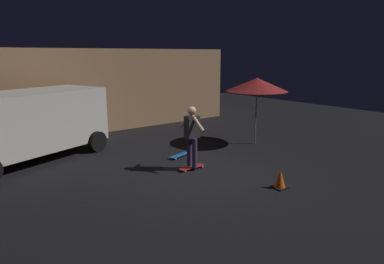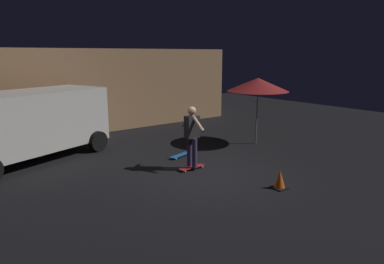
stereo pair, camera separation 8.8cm
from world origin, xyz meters
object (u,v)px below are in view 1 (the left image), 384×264
skateboard_spare (180,155)px  traffic_cone (280,179)px  skateboard_ridden (192,167)px  skater (192,132)px  parked_van (26,122)px  patio_umbrella (257,85)px

skateboard_spare → traffic_cone: (0.36, -3.51, 0.16)m
skateboard_ridden → skater: (0.00, 0.00, 0.98)m
skateboard_ridden → traffic_cone: traffic_cone is taller
skateboard_spare → skater: size_ratio=0.48×
parked_van → skateboard_ridden: (3.29, -3.66, -1.11)m
parked_van → skater: size_ratio=2.98×
patio_umbrella → traffic_cone: bearing=-130.0°
skateboard_ridden → skater: skater is taller
skateboard_spare → skater: skater is taller
skateboard_spare → skater: (-0.42, -1.15, 0.98)m
skateboard_ridden → skateboard_spare: bearing=69.9°
skateboard_spare → patio_umbrella: bearing=-5.3°
parked_van → traffic_cone: 7.33m
skateboard_ridden → traffic_cone: bearing=-71.6°
skateboard_ridden → skateboard_spare: size_ratio=0.97×
parked_van → patio_umbrella: bearing=-22.4°
patio_umbrella → skater: size_ratio=1.38×
patio_umbrella → traffic_cone: (-2.71, -3.23, -1.86)m
skateboard_ridden → traffic_cone: size_ratio=1.70×
parked_van → skateboard_spare: 4.61m
traffic_cone → patio_umbrella: bearing=50.0°
parked_van → traffic_cone: (4.07, -6.02, -0.95)m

